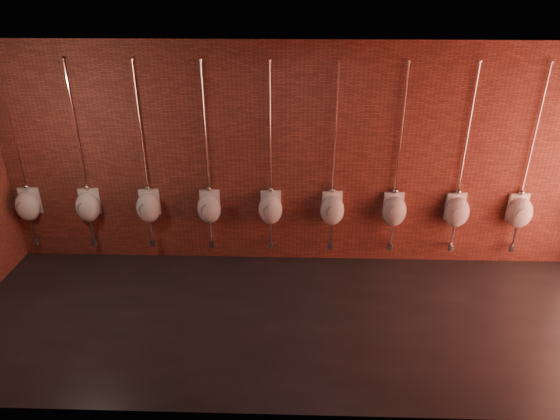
{
  "coord_description": "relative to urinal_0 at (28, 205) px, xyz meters",
  "views": [
    {
      "loc": [
        -0.11,
        -5.07,
        4.01
      ],
      "look_at": [
        -0.29,
        0.9,
        1.1
      ],
      "focal_mm": 32.0,
      "sensor_mm": 36.0,
      "label": 1
    }
  ],
  "objects": [
    {
      "name": "urinal_4",
      "position": [
        3.55,
        0.0,
        0.0
      ],
      "size": [
        0.38,
        0.35,
        2.71
      ],
      "color": "white",
      "rests_on": "ground"
    },
    {
      "name": "ground",
      "position": [
        3.99,
        -1.38,
        -0.89
      ],
      "size": [
        8.5,
        8.5,
        0.0
      ],
      "primitive_type": "plane",
      "color": "black",
      "rests_on": "ground"
    },
    {
      "name": "urinal_3",
      "position": [
        2.66,
        0.0,
        0.0
      ],
      "size": [
        0.38,
        0.35,
        2.71
      ],
      "color": "white",
      "rests_on": "ground"
    },
    {
      "name": "urinal_8",
      "position": [
        7.09,
        0.0,
        0.0
      ],
      "size": [
        0.38,
        0.35,
        2.71
      ],
      "color": "white",
      "rests_on": "ground"
    },
    {
      "name": "urinal_0",
      "position": [
        0.0,
        0.0,
        0.0
      ],
      "size": [
        0.38,
        0.35,
        2.71
      ],
      "color": "white",
      "rests_on": "ground"
    },
    {
      "name": "urinal_7",
      "position": [
        6.21,
        0.0,
        0.0
      ],
      "size": [
        0.38,
        0.35,
        2.71
      ],
      "color": "white",
      "rests_on": "ground"
    },
    {
      "name": "urinal_2",
      "position": [
        1.77,
        0.0,
        0.0
      ],
      "size": [
        0.38,
        0.35,
        2.71
      ],
      "color": "white",
      "rests_on": "ground"
    },
    {
      "name": "urinal_5",
      "position": [
        4.43,
        0.0,
        0.0
      ],
      "size": [
        0.38,
        0.35,
        2.71
      ],
      "color": "white",
      "rests_on": "ground"
    },
    {
      "name": "urinal_1",
      "position": [
        0.89,
        0.0,
        0.0
      ],
      "size": [
        0.38,
        0.35,
        2.71
      ],
      "color": "white",
      "rests_on": "ground"
    },
    {
      "name": "urinal_6",
      "position": [
        5.32,
        0.0,
        0.0
      ],
      "size": [
        0.38,
        0.35,
        2.71
      ],
      "color": "white",
      "rests_on": "ground"
    },
    {
      "name": "room_shell",
      "position": [
        3.99,
        -1.38,
        1.12
      ],
      "size": [
        8.54,
        3.04,
        3.22
      ],
      "color": "black",
      "rests_on": "ground"
    }
  ]
}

